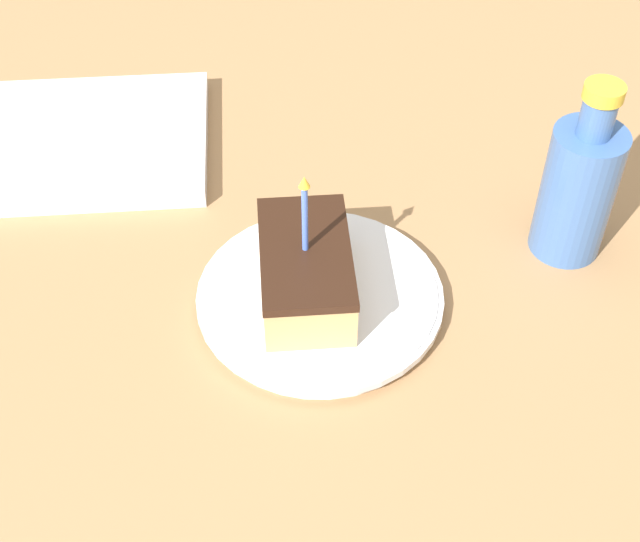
% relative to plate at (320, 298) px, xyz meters
% --- Properties ---
extents(ground_plane, '(2.40, 2.40, 0.04)m').
position_rel_plate_xyz_m(ground_plane, '(0.02, 0.02, -0.03)').
color(ground_plane, '#9E754C').
rests_on(ground_plane, ground).
extents(plate, '(0.22, 0.22, 0.02)m').
position_rel_plate_xyz_m(plate, '(0.00, 0.00, 0.00)').
color(plate, silver).
rests_on(plate, ground_plane).
extents(cake_slice, '(0.08, 0.13, 0.13)m').
position_rel_plate_xyz_m(cake_slice, '(0.01, -0.00, 0.03)').
color(cake_slice, tan).
rests_on(cake_slice, plate).
extents(fork, '(0.02, 0.17, 0.00)m').
position_rel_plate_xyz_m(fork, '(0.01, -0.05, 0.01)').
color(fork, silver).
rests_on(fork, plate).
extents(bottle, '(0.07, 0.07, 0.18)m').
position_rel_plate_xyz_m(bottle, '(-0.23, -0.06, 0.06)').
color(bottle, '#3F66A5').
rests_on(bottle, ground_plane).
extents(marble_board, '(0.29, 0.21, 0.02)m').
position_rel_plate_xyz_m(marble_board, '(0.25, -0.24, 0.00)').
color(marble_board, silver).
rests_on(marble_board, ground_plane).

